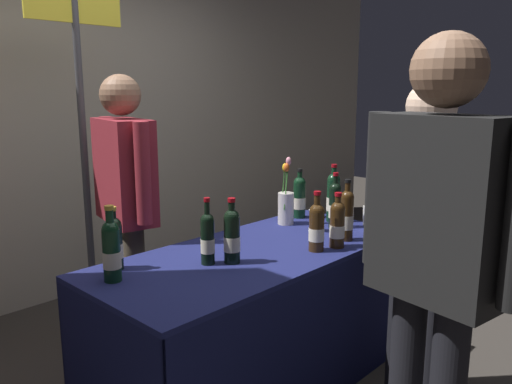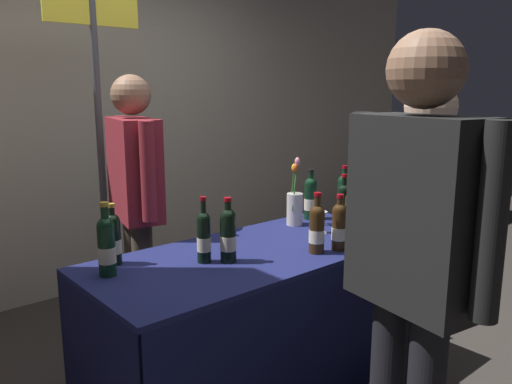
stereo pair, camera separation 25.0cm
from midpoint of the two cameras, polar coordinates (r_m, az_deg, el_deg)
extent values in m
plane|color=#38332D|center=(2.90, 2.64, -20.79)|extent=(12.00, 12.00, 0.00)
cube|color=#B2A893|center=(4.07, -16.44, 11.14)|extent=(7.63, 0.12, 3.11)
cube|color=#191E51|center=(2.58, 2.79, -6.84)|extent=(1.72, 0.77, 0.02)
cube|color=#141942|center=(2.49, 8.96, -17.06)|extent=(1.72, 0.01, 0.72)
cube|color=#141942|center=(2.98, -2.39, -11.94)|extent=(1.72, 0.01, 0.72)
cube|color=#141942|center=(2.29, -14.08, -20.04)|extent=(0.01, 0.77, 0.72)
cube|color=#141942|center=(3.32, 13.66, -9.76)|extent=(0.01, 0.77, 0.72)
cylinder|color=#38230F|center=(2.74, 13.22, -3.22)|extent=(0.07, 0.07, 0.24)
sphere|color=#38230F|center=(2.71, 13.33, -0.78)|extent=(0.07, 0.07, 0.07)
cylinder|color=#38230F|center=(2.70, 13.37, 0.01)|extent=(0.03, 0.03, 0.08)
cylinder|color=black|center=(2.69, 13.41, 1.00)|extent=(0.03, 0.03, 0.02)
cylinder|color=beige|center=(2.74, 13.20, -3.60)|extent=(0.07, 0.07, 0.08)
cylinder|color=black|center=(3.12, 12.08, -1.17)|extent=(0.08, 0.08, 0.26)
sphere|color=black|center=(3.09, 12.18, 1.16)|extent=(0.08, 0.08, 0.08)
cylinder|color=black|center=(3.09, 12.21, 1.86)|extent=(0.03, 0.03, 0.08)
cylinder|color=maroon|center=(3.08, 12.25, 2.73)|extent=(0.03, 0.03, 0.02)
cylinder|color=beige|center=(3.12, 12.07, -1.54)|extent=(0.08, 0.08, 0.08)
cylinder|color=black|center=(3.20, 8.35, -1.06)|extent=(0.08, 0.08, 0.22)
sphere|color=black|center=(3.17, 8.41, 0.90)|extent=(0.08, 0.08, 0.08)
cylinder|color=black|center=(3.17, 8.43, 1.53)|extent=(0.03, 0.03, 0.07)
cylinder|color=black|center=(3.16, 8.46, 2.32)|extent=(0.03, 0.03, 0.02)
cylinder|color=beige|center=(3.20, 8.35, -1.37)|extent=(0.08, 0.08, 0.07)
cylinder|color=#38230F|center=(2.61, 12.03, -4.26)|extent=(0.08, 0.08, 0.20)
sphere|color=#38230F|center=(2.59, 12.12, -2.11)|extent=(0.07, 0.07, 0.07)
cylinder|color=#38230F|center=(2.58, 12.15, -1.39)|extent=(0.03, 0.03, 0.07)
cylinder|color=maroon|center=(2.57, 12.19, -0.48)|extent=(0.04, 0.04, 0.02)
cylinder|color=beige|center=(2.62, 12.01, -4.60)|extent=(0.08, 0.08, 0.06)
cylinder|color=black|center=(2.98, 12.14, -2.03)|extent=(0.07, 0.07, 0.23)
sphere|color=black|center=(2.95, 12.23, 0.17)|extent=(0.07, 0.07, 0.07)
cylinder|color=black|center=(2.95, 12.26, 0.89)|extent=(0.03, 0.03, 0.07)
cylinder|color=maroon|center=(2.94, 12.30, 1.78)|extent=(0.03, 0.03, 0.02)
cylinder|color=beige|center=(2.98, 12.12, -2.37)|extent=(0.07, 0.07, 0.07)
cylinder|color=black|center=(2.38, -2.86, -5.50)|extent=(0.06, 0.06, 0.21)
sphere|color=black|center=(2.35, -2.88, -3.06)|extent=(0.06, 0.06, 0.06)
cylinder|color=black|center=(2.34, -2.89, -2.03)|extent=(0.02, 0.02, 0.09)
cylinder|color=maroon|center=(2.33, -2.90, -0.77)|extent=(0.03, 0.03, 0.02)
cylinder|color=beige|center=(2.38, -2.85, -5.89)|extent=(0.07, 0.07, 0.07)
cylinder|color=black|center=(2.38, -0.12, -5.36)|extent=(0.08, 0.08, 0.22)
sphere|color=black|center=(2.35, -0.13, -2.82)|extent=(0.07, 0.07, 0.07)
cylinder|color=black|center=(2.34, -0.13, -1.95)|extent=(0.03, 0.03, 0.07)
cylinder|color=maroon|center=(2.33, -0.13, -0.87)|extent=(0.04, 0.04, 0.02)
cylinder|color=beige|center=(2.39, -0.12, -5.76)|extent=(0.08, 0.08, 0.07)
cylinder|color=black|center=(2.27, -13.36, -6.47)|extent=(0.08, 0.08, 0.22)
sphere|color=black|center=(2.24, -13.49, -3.74)|extent=(0.07, 0.07, 0.07)
cylinder|color=black|center=(2.23, -13.54, -2.68)|extent=(0.03, 0.03, 0.09)
cylinder|color=#B7932D|center=(2.21, -13.61, -1.38)|extent=(0.04, 0.04, 0.02)
cylinder|color=beige|center=(2.27, -13.34, -6.90)|extent=(0.08, 0.08, 0.07)
cylinder|color=#38230F|center=(2.55, 9.64, -4.57)|extent=(0.08, 0.08, 0.20)
sphere|color=#38230F|center=(2.52, 9.71, -2.34)|extent=(0.07, 0.07, 0.07)
cylinder|color=#38230F|center=(2.51, 9.75, -1.42)|extent=(0.03, 0.03, 0.08)
cylinder|color=maroon|center=(2.50, 9.79, -0.29)|extent=(0.04, 0.04, 0.02)
cylinder|color=beige|center=(2.55, 9.62, -4.92)|extent=(0.08, 0.08, 0.07)
cylinder|color=black|center=(2.41, -12.84, -5.62)|extent=(0.07, 0.07, 0.20)
sphere|color=black|center=(2.38, -12.95, -3.26)|extent=(0.07, 0.07, 0.07)
cylinder|color=black|center=(2.37, -12.98, -2.50)|extent=(0.03, 0.03, 0.07)
cylinder|color=#B7932D|center=(2.36, -13.03, -1.51)|extent=(0.03, 0.03, 0.02)
cylinder|color=beige|center=(2.41, -12.82, -5.99)|extent=(0.07, 0.07, 0.07)
cylinder|color=silver|center=(2.92, 9.76, -4.54)|extent=(0.07, 0.07, 0.00)
cylinder|color=silver|center=(2.91, 9.78, -3.94)|extent=(0.01, 0.01, 0.06)
cone|color=silver|center=(2.90, 9.82, -2.79)|extent=(0.07, 0.07, 0.06)
cylinder|color=#590C19|center=(2.90, 9.81, -3.11)|extent=(0.04, 0.04, 0.02)
cylinder|color=silver|center=(3.05, 6.71, -1.95)|extent=(0.10, 0.10, 0.19)
cylinder|color=#38722D|center=(3.04, 6.45, 0.39)|extent=(0.02, 0.02, 0.25)
ellipsoid|color=gold|center=(3.02, 6.68, 2.67)|extent=(0.03, 0.03, 0.05)
cylinder|color=#38722D|center=(3.02, 6.74, 0.36)|extent=(0.03, 0.03, 0.25)
ellipsoid|color=#E05B1E|center=(2.98, 6.84, 2.66)|extent=(0.03, 0.03, 0.05)
cylinder|color=#38722D|center=(2.99, 6.77, 0.59)|extent=(0.06, 0.02, 0.28)
ellipsoid|color=pink|center=(2.99, 7.07, 3.36)|extent=(0.03, 0.03, 0.05)
cube|color=silver|center=(2.97, 16.10, -3.31)|extent=(0.09, 0.16, 0.13)
cylinder|color=#4C4233|center=(3.22, -11.14, -9.52)|extent=(0.12, 0.12, 0.81)
cylinder|color=#4C4233|center=(3.06, -10.12, -10.64)|extent=(0.12, 0.12, 0.81)
cube|color=maroon|center=(2.96, -11.14, 2.54)|extent=(0.31, 0.50, 0.58)
sphere|color=#8C664C|center=(2.92, -11.46, 10.62)|extent=(0.22, 0.22, 0.22)
cylinder|color=maroon|center=(3.22, -12.60, 3.61)|extent=(0.08, 0.08, 0.53)
cylinder|color=maroon|center=(2.69, -9.43, 2.23)|extent=(0.08, 0.08, 0.53)
cylinder|color=black|center=(2.52, 21.84, -16.59)|extent=(0.12, 0.12, 0.79)
cylinder|color=black|center=(2.62, 18.56, -15.28)|extent=(0.12, 0.12, 0.79)
cube|color=#2D333D|center=(2.35, 21.30, -1.06)|extent=(0.28, 0.49, 0.56)
sphere|color=beige|center=(2.30, 22.04, 8.85)|extent=(0.22, 0.22, 0.22)
cylinder|color=#2D333D|center=(2.19, 27.10, -1.78)|extent=(0.08, 0.08, 0.52)
cylinder|color=#2D333D|center=(2.51, 16.32, 0.58)|extent=(0.08, 0.08, 0.52)
cube|color=black|center=(1.72, 21.61, -2.25)|extent=(0.28, 0.45, 0.61)
sphere|color=#8C664C|center=(1.67, 22.74, 12.56)|extent=(0.24, 0.24, 0.24)
cylinder|color=black|center=(1.58, 29.13, -3.18)|extent=(0.08, 0.08, 0.56)
cylinder|color=black|center=(1.87, 15.40, 0.01)|extent=(0.08, 0.08, 0.56)
cylinder|color=#47474C|center=(3.34, -14.87, 2.79)|extent=(0.04, 0.04, 2.13)
cube|color=yellow|center=(3.34, -15.75, 19.07)|extent=(0.59, 0.02, 0.18)
camera|label=1|loc=(0.13, -87.14, 0.58)|focal=35.71mm
camera|label=2|loc=(0.13, 92.86, -0.58)|focal=35.71mm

